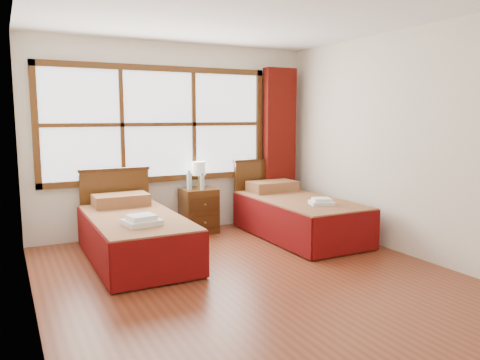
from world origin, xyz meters
TOP-DOWN VIEW (x-y plane):
  - floor at (0.00, 0.00)m, footprint 4.50×4.50m
  - ceiling at (0.00, 0.00)m, footprint 4.50×4.50m
  - wall_back at (0.00, 2.25)m, footprint 4.00×0.00m
  - wall_left at (-2.00, 0.00)m, footprint 0.00×4.50m
  - wall_right at (2.00, 0.00)m, footprint 0.00×4.50m
  - window at (-0.25, 2.21)m, footprint 3.16×0.06m
  - curtain at (1.60, 2.11)m, footprint 0.50×0.16m
  - bed_left at (-0.89, 1.20)m, footprint 0.98×2.00m
  - bed_right at (1.32, 1.20)m, footprint 1.01×2.03m
  - nightstand at (0.23, 1.99)m, footprint 0.46×0.46m
  - towels_left at (-0.93, 0.70)m, footprint 0.39×0.35m
  - towels_right at (1.34, 0.68)m, footprint 0.35×0.33m
  - lamp at (0.26, 2.07)m, footprint 0.19×0.19m
  - bottle_near at (0.09, 1.98)m, footprint 0.07×0.07m
  - bottle_far at (0.24, 1.90)m, footprint 0.06×0.06m

SIDE VIEW (x-z plane):
  - floor at x=0.00m, z-range 0.00..0.00m
  - bed_left at x=-0.89m, z-range -0.18..0.76m
  - bed_right at x=1.32m, z-range -0.19..0.79m
  - nightstand at x=0.23m, z-range 0.00..0.62m
  - towels_left at x=-0.93m, z-range 0.50..0.60m
  - towels_right at x=1.34m, z-range 0.51..0.60m
  - bottle_far at x=0.24m, z-range 0.61..0.83m
  - bottle_near at x=0.09m, z-range 0.61..0.87m
  - lamp at x=0.26m, z-range 0.69..1.06m
  - curtain at x=1.60m, z-range 0.02..2.32m
  - wall_back at x=0.00m, z-range -0.70..3.30m
  - wall_left at x=-2.00m, z-range -0.95..3.55m
  - wall_right at x=2.00m, z-range -0.95..3.55m
  - window at x=-0.25m, z-range 0.72..2.28m
  - ceiling at x=0.00m, z-range 2.60..2.60m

